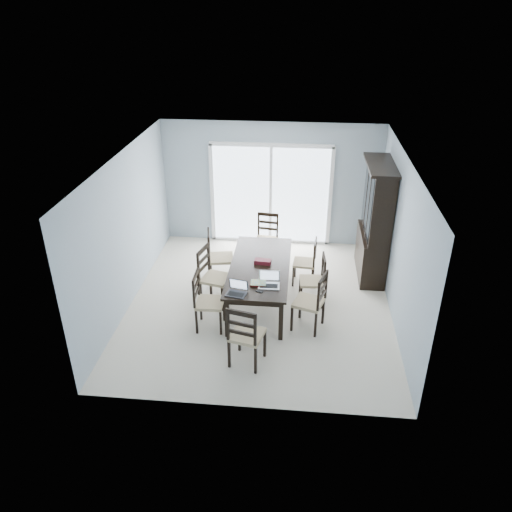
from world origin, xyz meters
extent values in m
plane|color=silver|center=(0.00, 0.00, 0.00)|extent=(5.00, 5.00, 0.00)
plane|color=white|center=(0.00, 0.00, 2.60)|extent=(5.00, 5.00, 0.00)
cube|color=#92A2AE|center=(0.00, 2.50, 1.30)|extent=(4.50, 0.02, 2.60)
cube|color=#92A2AE|center=(-2.25, 0.00, 1.30)|extent=(0.02, 5.00, 2.60)
cube|color=#92A2AE|center=(2.25, 0.00, 1.30)|extent=(0.02, 5.00, 2.60)
cube|color=gray|center=(0.00, 3.50, -0.05)|extent=(4.50, 2.00, 0.10)
cube|color=#99999E|center=(0.00, 4.50, 0.55)|extent=(4.50, 0.06, 1.10)
cube|color=black|center=(0.00, 0.00, 0.73)|extent=(1.00, 2.20, 0.04)
cube|color=black|center=(0.00, 0.00, 0.67)|extent=(0.88, 2.08, 0.10)
cube|color=black|center=(-0.42, -1.00, 0.34)|extent=(0.07, 0.07, 0.69)
cube|color=black|center=(0.42, -1.00, 0.34)|extent=(0.07, 0.07, 0.69)
cube|color=black|center=(-0.42, 1.00, 0.34)|extent=(0.07, 0.07, 0.69)
cube|color=black|center=(0.42, 1.00, 0.34)|extent=(0.07, 0.07, 0.69)
cube|color=black|center=(2.01, 1.25, 0.42)|extent=(0.45, 1.30, 0.85)
cube|color=black|center=(2.04, 1.25, 1.50)|extent=(0.38, 1.30, 1.30)
cube|color=black|center=(2.01, 1.25, 2.17)|extent=(0.50, 1.38, 0.05)
cube|color=black|center=(1.84, 0.83, 1.50)|extent=(0.02, 0.36, 1.18)
cube|color=black|center=(1.84, 1.25, 1.50)|extent=(0.02, 0.36, 1.18)
cube|color=black|center=(1.84, 1.67, 1.50)|extent=(0.02, 0.36, 1.18)
cube|color=silver|center=(0.00, 2.48, 1.05)|extent=(2.40, 0.02, 2.10)
cube|color=white|center=(0.00, 2.46, 2.14)|extent=(2.52, 0.05, 0.08)
cube|color=white|center=(0.00, 2.46, 1.05)|extent=(0.06, 0.05, 2.10)
cube|color=white|center=(0.00, 2.46, 0.03)|extent=(2.52, 0.05, 0.05)
cube|color=black|center=(-0.92, -0.59, 0.22)|extent=(0.04, 0.04, 0.44)
cube|color=black|center=(-0.92, -0.98, 0.22)|extent=(0.04, 0.04, 0.44)
cube|color=black|center=(-0.54, -0.59, 0.22)|extent=(0.04, 0.04, 0.44)
cube|color=black|center=(-0.53, -0.97, 0.22)|extent=(0.04, 0.04, 0.44)
cube|color=tan|center=(-0.73, -0.78, 0.46)|extent=(0.43, 0.43, 0.05)
cube|color=black|center=(-0.90, 0.19, 0.23)|extent=(0.05, 0.05, 0.46)
cube|color=black|center=(-1.00, -0.20, 0.23)|extent=(0.05, 0.05, 0.46)
cube|color=black|center=(-0.51, 0.09, 0.23)|extent=(0.05, 0.05, 0.46)
cube|color=black|center=(-0.61, -0.30, 0.23)|extent=(0.05, 0.05, 0.46)
cube|color=tan|center=(-0.75, -0.05, 0.49)|extent=(0.55, 0.55, 0.05)
cube|color=black|center=(-1.02, 0.86, 0.23)|extent=(0.04, 0.04, 0.45)
cube|color=black|center=(-0.94, 0.47, 0.23)|extent=(0.04, 0.04, 0.45)
cube|color=black|center=(-0.63, 0.94, 0.23)|extent=(0.04, 0.04, 0.45)
cube|color=black|center=(-0.55, 0.55, 0.23)|extent=(0.04, 0.04, 0.45)
cube|color=tan|center=(-0.78, 0.70, 0.48)|extent=(0.51, 0.51, 0.05)
cube|color=black|center=(0.96, -0.89, 0.22)|extent=(0.05, 0.05, 0.45)
cube|color=black|center=(1.09, -0.51, 0.22)|extent=(0.05, 0.05, 0.45)
cube|color=black|center=(0.58, -0.76, 0.22)|extent=(0.05, 0.05, 0.45)
cube|color=black|center=(0.71, -0.38, 0.22)|extent=(0.05, 0.05, 0.45)
cube|color=tan|center=(0.83, -0.64, 0.48)|extent=(0.55, 0.55, 0.05)
cube|color=black|center=(1.08, -0.06, 0.20)|extent=(0.04, 0.04, 0.41)
cube|color=black|center=(1.05, 0.30, 0.20)|extent=(0.04, 0.04, 0.41)
cube|color=black|center=(0.72, -0.09, 0.20)|extent=(0.04, 0.04, 0.41)
cube|color=black|center=(0.69, 0.27, 0.20)|extent=(0.04, 0.04, 0.41)
cube|color=tan|center=(0.88, 0.10, 0.43)|extent=(0.43, 0.43, 0.05)
cube|color=black|center=(0.91, 0.59, 0.20)|extent=(0.03, 0.03, 0.40)
cube|color=black|center=(0.94, 0.94, 0.20)|extent=(0.03, 0.03, 0.40)
cube|color=black|center=(0.56, 0.62, 0.20)|extent=(0.03, 0.03, 0.40)
cube|color=black|center=(0.59, 0.97, 0.20)|extent=(0.03, 0.03, 0.40)
cube|color=tan|center=(0.75, 0.78, 0.42)|extent=(0.42, 0.42, 0.05)
cube|color=black|center=(-0.28, -1.73, 0.23)|extent=(0.05, 0.05, 0.46)
cube|color=black|center=(0.11, -1.83, 0.23)|extent=(0.05, 0.05, 0.46)
cube|color=black|center=(-0.18, -1.34, 0.23)|extent=(0.05, 0.05, 0.46)
cube|color=black|center=(0.21, -1.44, 0.23)|extent=(0.05, 0.05, 0.46)
cube|color=tan|center=(-0.04, -1.59, 0.48)|extent=(0.54, 0.54, 0.05)
cube|color=black|center=(0.19, 1.71, 0.22)|extent=(0.04, 0.04, 0.43)
cube|color=black|center=(-0.19, 1.76, 0.22)|extent=(0.04, 0.04, 0.43)
cube|color=black|center=(0.15, 1.33, 0.22)|extent=(0.04, 0.04, 0.43)
cube|color=black|center=(-0.24, 1.37, 0.22)|extent=(0.04, 0.04, 0.43)
cube|color=tan|center=(-0.02, 1.54, 0.46)|extent=(0.47, 0.47, 0.05)
cube|color=black|center=(-0.28, -0.95, 0.76)|extent=(0.34, 0.27, 0.02)
cube|color=silver|center=(-0.28, -0.95, 0.86)|extent=(0.27, 0.09, 0.16)
cube|color=silver|center=(0.20, -0.66, 0.76)|extent=(0.34, 0.24, 0.02)
cube|color=silver|center=(0.20, -0.66, 0.87)|extent=(0.29, 0.05, 0.18)
cube|color=maroon|center=(0.02, -0.62, 0.76)|extent=(0.24, 0.19, 0.03)
cube|color=gold|center=(0.03, -0.62, 0.78)|extent=(0.25, 0.19, 0.01)
cube|color=black|center=(0.06, -0.83, 0.76)|extent=(0.12, 0.09, 0.01)
cube|color=#4F0F1A|center=(0.04, 0.08, 0.78)|extent=(0.29, 0.17, 0.07)
cube|color=brown|center=(-0.90, 3.62, 0.45)|extent=(1.85, 1.66, 0.90)
cube|color=gray|center=(-0.90, 3.62, 0.93)|extent=(1.91, 1.71, 0.06)
camera|label=1|loc=(0.65, -7.34, 4.83)|focal=35.00mm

